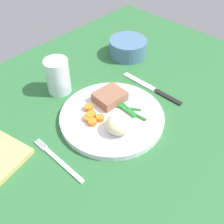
{
  "coord_description": "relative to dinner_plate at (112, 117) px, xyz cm",
  "views": [
    {
      "loc": [
        -33.54,
        -33.28,
        52.8
      ],
      "look_at": [
        2.7,
        0.94,
        4.6
      ],
      "focal_mm": 43.94,
      "sensor_mm": 36.0,
      "label": 1
    }
  ],
  "objects": [
    {
      "name": "knife",
      "position": [
        16.99,
        -0.29,
        -0.6
      ],
      "size": [
        1.7,
        20.5,
        0.64
      ],
      "rotation": [
        0.0,
        0.0,
        -0.04
      ],
      "color": "black",
      "rests_on": "dining_table"
    },
    {
      "name": "green_beans",
      "position": [
        3.97,
        -1.69,
        1.17
      ],
      "size": [
        3.93,
        11.0,
        0.83
      ],
      "color": "#2D8C38",
      "rests_on": "dinner_plate"
    },
    {
      "name": "mashed_potatoes",
      "position": [
        -2.41,
        -4.83,
        3.0
      ],
      "size": [
        6.39,
        6.25,
        4.4
      ],
      "primitive_type": "ellipsoid",
      "color": "beige",
      "rests_on": "dinner_plate"
    },
    {
      "name": "water_glass",
      "position": [
        -1.77,
        19.07,
        3.6
      ],
      "size": [
        6.71,
        6.71,
        10.14
      ],
      "color": "silver",
      "rests_on": "dining_table"
    },
    {
      "name": "meat_portion",
      "position": [
        3.62,
        4.22,
        2.11
      ],
      "size": [
        8.23,
        7.2,
        2.63
      ],
      "primitive_type": "cube",
      "rotation": [
        0.0,
        0.0,
        -0.08
      ],
      "color": "#936047",
      "rests_on": "dinner_plate"
    },
    {
      "name": "carrot_slices",
      "position": [
        -4.15,
        3.08,
        1.39
      ],
      "size": [
        5.64,
        7.06,
        1.24
      ],
      "color": "orange",
      "rests_on": "dinner_plate"
    },
    {
      "name": "dining_table",
      "position": [
        -2.7,
        -0.94,
        -1.8
      ],
      "size": [
        120.0,
        90.0,
        2.0
      ],
      "color": "#2D6B38",
      "rests_on": "ground"
    },
    {
      "name": "dinner_plate",
      "position": [
        0.0,
        0.0,
        0.0
      ],
      "size": [
        26.82,
        26.82,
        1.6
      ],
      "primitive_type": "cylinder",
      "color": "white",
      "rests_on": "dining_table"
    },
    {
      "name": "fork",
      "position": [
        -17.84,
        -0.26,
        -0.6
      ],
      "size": [
        1.44,
        16.6,
        0.4
      ],
      "rotation": [
        0.0,
        0.0,
        -0.08
      ],
      "color": "silver",
      "rests_on": "dining_table"
    },
    {
      "name": "salad_bowl",
      "position": [
        26.08,
        17.33,
        2.32
      ],
      "size": [
        12.5,
        12.5,
        5.53
      ],
      "color": "#4C7299",
      "rests_on": "dining_table"
    }
  ]
}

